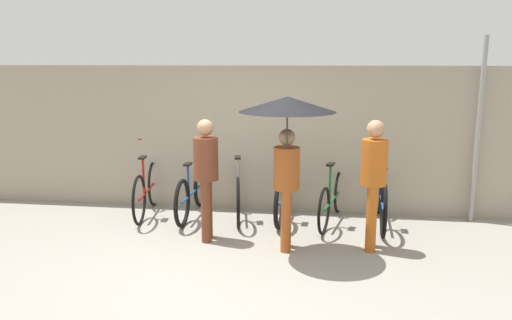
# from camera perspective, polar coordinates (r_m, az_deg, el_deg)

# --- Properties ---
(ground_plane) EXTENTS (30.00, 30.00, 0.00)m
(ground_plane) POSITION_cam_1_polar(r_m,az_deg,el_deg) (5.94, -1.64, -11.87)
(ground_plane) COLOR gray
(back_wall) EXTENTS (11.52, 0.12, 2.26)m
(back_wall) POSITION_cam_1_polar(r_m,az_deg,el_deg) (7.77, 1.00, 2.40)
(back_wall) COLOR gray
(back_wall) RESTS_ON ground
(parked_bicycle_0) EXTENTS (0.44, 1.71, 1.11)m
(parked_bicycle_0) POSITION_cam_1_polar(r_m,az_deg,el_deg) (7.84, -12.36, -3.34)
(parked_bicycle_0) COLOR black
(parked_bicycle_0) RESTS_ON ground
(parked_bicycle_1) EXTENTS (0.44, 1.75, 1.08)m
(parked_bicycle_1) POSITION_cam_1_polar(r_m,az_deg,el_deg) (7.66, -7.33, -3.69)
(parked_bicycle_1) COLOR black
(parked_bicycle_1) RESTS_ON ground
(parked_bicycle_2) EXTENTS (0.48, 1.71, 1.02)m
(parked_bicycle_2) POSITION_cam_1_polar(r_m,az_deg,el_deg) (7.55, -2.08, -3.66)
(parked_bicycle_2) COLOR black
(parked_bicycle_2) RESTS_ON ground
(parked_bicycle_3) EXTENTS (0.44, 1.65, 1.05)m
(parked_bicycle_3) POSITION_cam_1_polar(r_m,az_deg,el_deg) (7.49, 3.28, -3.97)
(parked_bicycle_3) COLOR black
(parked_bicycle_3) RESTS_ON ground
(parked_bicycle_4) EXTENTS (0.54, 1.70, 1.10)m
(parked_bicycle_4) POSITION_cam_1_polar(r_m,az_deg,el_deg) (7.38, 8.71, -4.35)
(parked_bicycle_4) COLOR black
(parked_bicycle_4) RESTS_ON ground
(parked_bicycle_5) EXTENTS (0.44, 1.84, 0.97)m
(parked_bicycle_5) POSITION_cam_1_polar(r_m,az_deg,el_deg) (7.42, 14.15, -4.25)
(parked_bicycle_5) COLOR black
(parked_bicycle_5) RESTS_ON ground
(pedestrian_leading) EXTENTS (0.32, 0.32, 1.60)m
(pedestrian_leading) POSITION_cam_1_polar(r_m,az_deg,el_deg) (6.48, -5.73, -1.24)
(pedestrian_leading) COLOR brown
(pedestrian_leading) RESTS_ON ground
(pedestrian_center) EXTENTS (1.15, 1.15, 1.93)m
(pedestrian_center) POSITION_cam_1_polar(r_m,az_deg,el_deg) (5.91, 3.57, 3.91)
(pedestrian_center) COLOR #9E4C1E
(pedestrian_center) RESTS_ON ground
(pedestrian_trailing) EXTENTS (0.32, 0.32, 1.64)m
(pedestrian_trailing) POSITION_cam_1_polar(r_m,az_deg,el_deg) (6.29, 13.28, -1.70)
(pedestrian_trailing) COLOR #B25619
(pedestrian_trailing) RESTS_ON ground
(awning_pole) EXTENTS (0.07, 0.07, 2.68)m
(awning_pole) POSITION_cam_1_polar(r_m,az_deg,el_deg) (7.82, 24.06, 3.02)
(awning_pole) COLOR gray
(awning_pole) RESTS_ON ground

